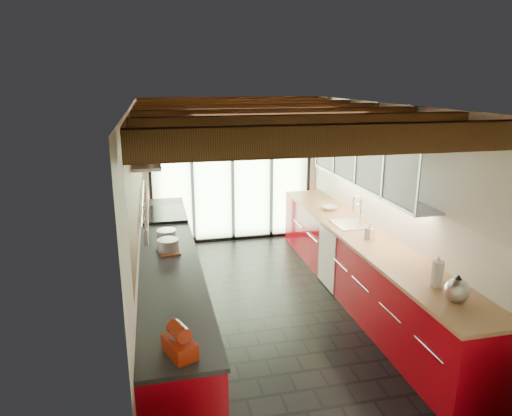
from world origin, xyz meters
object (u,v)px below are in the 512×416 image
stand_mixer (180,342)px  kettle (457,289)px  paper_towel (437,274)px  soap_bottle (370,231)px  bowl (329,208)px

stand_mixer → kettle: 2.56m
stand_mixer → kettle: kettle is taller
paper_towel → soap_bottle: 1.44m
stand_mixer → soap_bottle: size_ratio=1.59×
kettle → bowl: bearing=90.0°
stand_mixer → soap_bottle: bearing=38.9°
soap_bottle → bowl: bearing=90.0°
kettle → paper_towel: paper_towel is taller
bowl → stand_mixer: bearing=-126.6°
kettle → stand_mixer: bearing=-173.4°
paper_towel → kettle: bearing=-90.0°
paper_towel → soap_bottle: (0.00, 1.44, -0.03)m
kettle → soap_bottle: (0.00, 1.75, -0.02)m
soap_bottle → bowl: size_ratio=0.91×
kettle → soap_bottle: bearing=90.0°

